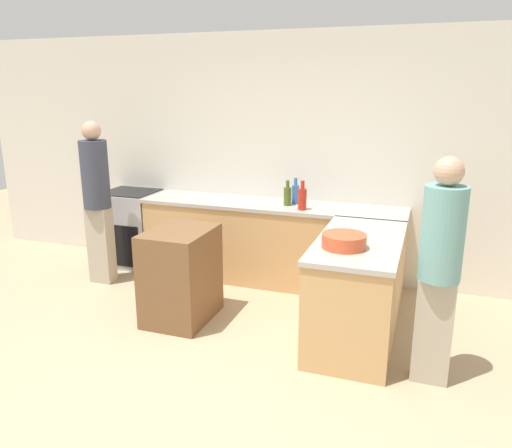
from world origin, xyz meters
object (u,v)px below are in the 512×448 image
(island_table, at_px, (181,275))
(olive_oil_bottle, at_px, (287,196))
(mixing_bowl, at_px, (344,241))
(range_oven, at_px, (132,228))
(hot_sauce_bottle, at_px, (302,198))
(person_at_peninsula, at_px, (440,263))
(water_bottle_blue, at_px, (295,193))
(person_by_range, at_px, (97,196))

(island_table, bearing_deg, olive_oil_bottle, 59.43)
(island_table, distance_m, mixing_bowl, 1.60)
(range_oven, xyz_separation_m, hot_sauce_bottle, (2.17, -0.17, 0.56))
(person_at_peninsula, bearing_deg, water_bottle_blue, 133.03)
(range_oven, distance_m, water_bottle_blue, 2.11)
(mixing_bowl, relative_size, hot_sauce_bottle, 1.15)
(range_oven, bearing_deg, person_by_range, -88.48)
(range_oven, height_order, olive_oil_bottle, olive_oil_bottle)
(mixing_bowl, distance_m, person_by_range, 2.85)
(hot_sauce_bottle, distance_m, olive_oil_bottle, 0.24)
(hot_sauce_bottle, bearing_deg, mixing_bowl, -60.91)
(island_table, distance_m, person_by_range, 1.49)
(range_oven, xyz_separation_m, island_table, (1.29, -1.18, -0.02))
(mixing_bowl, bearing_deg, hot_sauce_bottle, 119.09)
(island_table, bearing_deg, mixing_bowl, -3.89)
(hot_sauce_bottle, relative_size, person_at_peninsula, 0.18)
(olive_oil_bottle, height_order, person_by_range, person_by_range)
(mixing_bowl, distance_m, hot_sauce_bottle, 1.28)
(range_oven, relative_size, water_bottle_blue, 3.21)
(mixing_bowl, distance_m, olive_oil_bottle, 1.51)
(mixing_bowl, bearing_deg, island_table, 176.11)
(person_by_range, relative_size, person_at_peninsula, 1.06)
(water_bottle_blue, xyz_separation_m, person_by_range, (-2.01, -0.73, -0.02))
(water_bottle_blue, distance_m, person_by_range, 2.14)
(hot_sauce_bottle, bearing_deg, person_at_peninsula, -44.91)
(mixing_bowl, height_order, hot_sauce_bottle, hot_sauce_bottle)
(range_oven, height_order, person_at_peninsula, person_at_peninsula)
(person_by_range, bearing_deg, olive_oil_bottle, 17.57)
(range_oven, relative_size, hot_sauce_bottle, 2.98)
(island_table, xyz_separation_m, mixing_bowl, (1.51, -0.10, 0.52))
(mixing_bowl, relative_size, olive_oil_bottle, 1.29)
(mixing_bowl, bearing_deg, range_oven, 155.28)
(mixing_bowl, height_order, water_bottle_blue, water_bottle_blue)
(hot_sauce_bottle, xyz_separation_m, person_at_peninsula, (1.33, -1.33, -0.09))
(water_bottle_blue, bearing_deg, person_by_range, -160.12)
(island_table, relative_size, person_by_range, 0.49)
(island_table, relative_size, person_at_peninsula, 0.52)
(island_table, height_order, olive_oil_bottle, olive_oil_bottle)
(hot_sauce_bottle, bearing_deg, person_by_range, -167.47)
(range_oven, bearing_deg, island_table, -42.57)
(olive_oil_bottle, bearing_deg, person_at_peninsula, -43.83)
(range_oven, xyz_separation_m, person_at_peninsula, (3.50, -1.49, 0.47))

